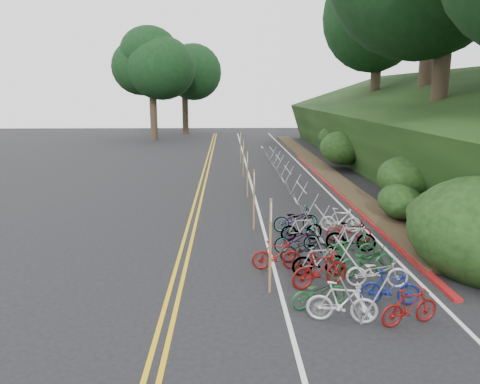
% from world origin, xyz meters
% --- Properties ---
extents(ground, '(120.00, 120.00, 0.00)m').
position_xyz_m(ground, '(0.00, 0.00, 0.00)').
color(ground, black).
rests_on(ground, ground).
extents(road_markings, '(7.47, 80.00, 0.01)m').
position_xyz_m(road_markings, '(0.63, 10.10, 0.00)').
color(road_markings, gold).
rests_on(road_markings, ground).
extents(red_curb, '(0.25, 28.00, 0.10)m').
position_xyz_m(red_curb, '(5.70, 12.00, 0.05)').
color(red_curb, maroon).
rests_on(red_curb, ground).
extents(embankment, '(14.30, 48.14, 9.11)m').
position_xyz_m(embankment, '(12.96, 19.04, 2.57)').
color(embankment, black).
rests_on(embankment, ground).
extents(bike_rack_front, '(1.19, 3.28, 1.28)m').
position_xyz_m(bike_rack_front, '(2.75, -1.56, 0.94)').
color(bike_rack_front, '#929599').
rests_on(bike_rack_front, ground).
extents(bike_racks_rest, '(1.14, 23.00, 1.17)m').
position_xyz_m(bike_racks_rest, '(3.00, 13.00, 0.85)').
color(bike_racks_rest, '#929599').
rests_on(bike_racks_rest, ground).
extents(signpost_near, '(0.08, 0.40, 2.72)m').
position_xyz_m(signpost_near, '(0.69, -1.16, 1.55)').
color(signpost_near, brown).
rests_on(signpost_near, ground).
extents(signposts_rest, '(0.08, 18.40, 2.50)m').
position_xyz_m(signposts_rest, '(0.60, 14.00, 1.43)').
color(signposts_rest, brown).
rests_on(signposts_rest, ground).
extents(bike_front, '(0.46, 1.59, 0.96)m').
position_xyz_m(bike_front, '(1.07, 0.58, 0.48)').
color(bike_front, maroon).
rests_on(bike_front, ground).
extents(bike_valet, '(3.11, 9.70, 1.10)m').
position_xyz_m(bike_valet, '(3.00, 0.82, 0.48)').
color(bike_valet, beige).
rests_on(bike_valet, ground).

